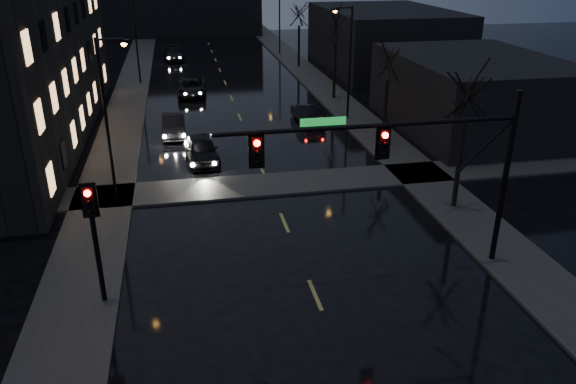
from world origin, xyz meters
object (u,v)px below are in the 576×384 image
oncoming_car_a (201,150)px  lead_car (308,113)px  oncoming_car_b (174,126)px  oncoming_car_d (174,54)px  oncoming_car_c (192,87)px

oncoming_car_a → lead_car: oncoming_car_a is taller
oncoming_car_b → oncoming_car_d: (0.28, 28.31, 0.04)m
oncoming_car_a → oncoming_car_b: oncoming_car_a is taller
oncoming_car_b → oncoming_car_c: size_ratio=0.85×
oncoming_car_a → oncoming_car_c: bearing=85.4°
lead_car → oncoming_car_d: bearing=-76.1°
oncoming_car_a → lead_car: size_ratio=1.07×
oncoming_car_a → oncoming_car_c: oncoming_car_a is taller
oncoming_car_b → oncoming_car_c: oncoming_car_b is taller
oncoming_car_b → oncoming_car_c: (1.62, 11.18, -0.00)m
oncoming_car_a → oncoming_car_d: (-1.28, 33.78, -0.02)m
oncoming_car_c → oncoming_car_b: bearing=-94.4°
oncoming_car_b → oncoming_car_c: bearing=82.3°
oncoming_car_a → oncoming_car_b: (-1.56, 5.47, -0.06)m
oncoming_car_c → oncoming_car_a: bearing=-86.4°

